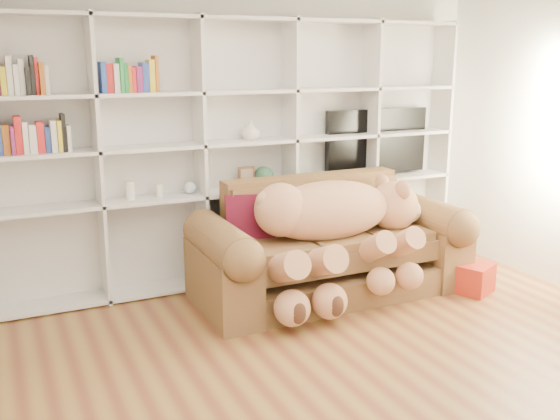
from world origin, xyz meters
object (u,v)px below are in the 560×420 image
teddy_bear (335,224)px  tv (376,143)px  gift_box (473,278)px  sofa (329,251)px

teddy_bear → tv: (1.00, 0.92, 0.51)m
teddy_bear → gift_box: (1.23, -0.34, -0.56)m
sofa → gift_box: 1.31m
sofa → tv: bearing=37.4°
tv → sofa: bearing=-142.6°
gift_box → tv: bearing=100.4°
sofa → teddy_bear: 0.38m
gift_box → tv: size_ratio=0.28×
sofa → teddy_bear: size_ratio=1.40×
sofa → tv: (0.94, 0.72, 0.82)m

